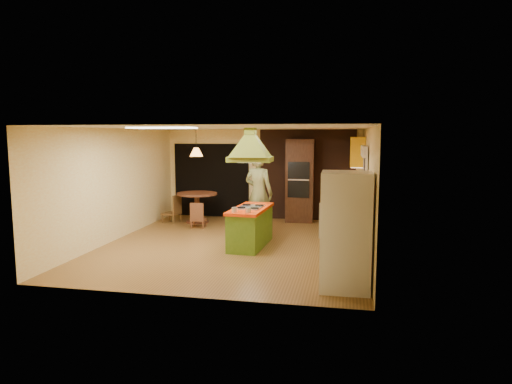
% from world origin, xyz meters
% --- Properties ---
extents(ground, '(6.50, 6.50, 0.00)m').
position_xyz_m(ground, '(0.00, 0.00, 0.00)').
color(ground, olive).
rests_on(ground, ground).
extents(room_walls, '(5.50, 6.50, 6.50)m').
position_xyz_m(room_walls, '(0.00, 0.00, 1.25)').
color(room_walls, '#FFF0B6').
rests_on(room_walls, ground).
extents(ceiling_plane, '(6.50, 6.50, 0.00)m').
position_xyz_m(ceiling_plane, '(0.00, 0.00, 2.50)').
color(ceiling_plane, silver).
rests_on(ceiling_plane, room_walls).
extents(brick_panel, '(2.64, 0.03, 2.50)m').
position_xyz_m(brick_panel, '(1.25, 3.23, 1.25)').
color(brick_panel, '#381E14').
rests_on(brick_panel, ground).
extents(nook_opening, '(2.20, 0.03, 2.10)m').
position_xyz_m(nook_opening, '(-1.50, 3.23, 1.05)').
color(nook_opening, black).
rests_on(nook_opening, ground).
extents(right_counter, '(0.62, 3.05, 0.92)m').
position_xyz_m(right_counter, '(2.45, 0.60, 0.46)').
color(right_counter, olive).
rests_on(right_counter, ground).
extents(upper_cabinets, '(0.34, 1.40, 0.70)m').
position_xyz_m(upper_cabinets, '(2.57, 2.20, 1.95)').
color(upper_cabinets, yellow).
rests_on(upper_cabinets, room_walls).
extents(window_right, '(0.12, 1.35, 1.06)m').
position_xyz_m(window_right, '(2.70, 0.40, 1.77)').
color(window_right, black).
rests_on(window_right, room_walls).
extents(fluor_panel, '(1.20, 0.60, 0.03)m').
position_xyz_m(fluor_panel, '(-1.10, -1.20, 2.48)').
color(fluor_panel, white).
rests_on(fluor_panel, ceiling_plane).
extents(kitchen_island, '(0.75, 1.68, 0.85)m').
position_xyz_m(kitchen_island, '(0.35, -0.04, 0.42)').
color(kitchen_island, '#578120').
rests_on(kitchen_island, ground).
extents(range_hood, '(0.93, 0.68, 0.78)m').
position_xyz_m(range_hood, '(0.35, -0.04, 2.26)').
color(range_hood, olive).
rests_on(range_hood, ceiling_plane).
extents(man, '(0.83, 0.67, 1.97)m').
position_xyz_m(man, '(0.30, 1.13, 0.98)').
color(man, brown).
rests_on(man, ground).
extents(refrigerator, '(0.76, 0.72, 1.81)m').
position_xyz_m(refrigerator, '(2.34, -2.44, 0.90)').
color(refrigerator, white).
rests_on(refrigerator, ground).
extents(wall_oven, '(0.77, 0.64, 2.24)m').
position_xyz_m(wall_oven, '(1.08, 2.95, 1.12)').
color(wall_oven, '#492817').
rests_on(wall_oven, ground).
extents(dining_table, '(1.08, 1.08, 0.81)m').
position_xyz_m(dining_table, '(-1.60, 2.23, 0.57)').
color(dining_table, brown).
rests_on(dining_table, ground).
extents(chair_left, '(0.49, 0.49, 0.75)m').
position_xyz_m(chair_left, '(-2.30, 2.13, 0.38)').
color(chair_left, brown).
rests_on(chair_left, ground).
extents(chair_near, '(0.39, 0.39, 0.66)m').
position_xyz_m(chair_near, '(-1.35, 1.58, 0.33)').
color(chair_near, brown).
rests_on(chair_near, ground).
extents(pendant_lamp, '(0.39, 0.39, 0.23)m').
position_xyz_m(pendant_lamp, '(-1.60, 2.23, 1.90)').
color(pendant_lamp, '#FF9E3F').
rests_on(pendant_lamp, ceiling_plane).
extents(canister_large, '(0.18, 0.18, 0.20)m').
position_xyz_m(canister_large, '(2.40, 1.73, 1.02)').
color(canister_large, beige).
rests_on(canister_large, right_counter).
extents(canister_medium, '(0.17, 0.17, 0.19)m').
position_xyz_m(canister_medium, '(2.40, 1.28, 1.02)').
color(canister_medium, '#F4E0C4').
rests_on(canister_medium, right_counter).
extents(canister_small, '(0.14, 0.14, 0.17)m').
position_xyz_m(canister_small, '(2.40, 1.43, 1.01)').
color(canister_small, '#EEE6BF').
rests_on(canister_small, right_counter).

